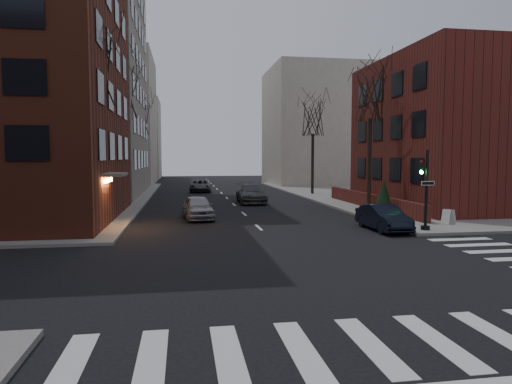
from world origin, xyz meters
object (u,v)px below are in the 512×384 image
Objects in this scene: traffic_signal at (425,195)px; streetlamp_far at (146,153)px; evergreen_shrub at (384,197)px; tree_right_b at (313,119)px; streetlamp_near at (124,151)px; sandwich_board at (448,217)px; tree_right_a at (371,95)px; parked_sedan at (383,218)px; car_lane_gray at (251,193)px; tree_left_a at (92,70)px; tree_left_c at (138,119)px; car_lane_far at (200,186)px; car_lane_silver at (198,207)px; tree_left_b at (121,93)px.

traffic_signal is 0.64× the size of streetlamp_far.
tree_right_b is at bearing 88.53° from evergreen_shrub.
sandwich_board is at bearing -31.66° from streetlamp_near.
tree_right_a is 2.37× the size of parked_sedan.
car_lane_gray is at bearing 99.11° from sandwich_board.
tree_left_c is at bearing 90.00° from tree_left_a.
traffic_signal is 3.14m from sandwich_board.
parked_sedan is 29.04m from car_lane_far.
parked_sedan is at bearing -96.74° from tree_right_b.
traffic_signal is at bearing -63.94° from streetlamp_far.
car_lane_gray is (4.69, 9.25, 0.07)m from car_lane_silver.
tree_right_b reaches higher than sandwich_board.
sandwich_board is at bearing -63.48° from car_lane_far.
tree_right_b is at bearing 72.13° from sandwich_board.
tree_left_a reaches higher than car_lane_gray.
tree_right_a is (17.60, -22.00, 0.00)m from tree_left_c.
traffic_signal is 0.41× the size of tree_right_a.
tree_left_a is 12.66× the size of sandwich_board.
streetlamp_near reaches higher than car_lane_silver.
tree_left_c is 35.82m from sandwich_board.
car_lane_gray is (-7.24, 7.16, -7.25)m from tree_right_a.
tree_left_b is at bearing -117.37° from car_lane_far.
evergreen_shrub reaches higher than car_lane_silver.
streetlamp_far is at bearing 98.68° from sandwich_board.
streetlamp_near reaches higher than car_lane_gray.
tree_left_b is 1.11× the size of tree_right_a.
car_lane_gray is 1.13× the size of car_lane_far.
streetlamp_near reaches higher than evergreen_shrub.
tree_left_c is 1.55× the size of streetlamp_near.
traffic_signal is 20.86m from streetlamp_near.
evergreen_shrub is at bearing -91.47° from tree_right_b.
tree_left_c is 4.28× the size of evergreen_shrub.
traffic_signal is 0.39× the size of tree_left_a.
car_lane_silver is at bearing 148.00° from traffic_signal.
tree_left_b reaches higher than parked_sedan.
streetlamp_far is at bearing 121.17° from evergreen_shrub.
streetlamp_near and streetlamp_far have the same top height.
streetlamp_far is at bearing 147.16° from car_lane_far.
tree_left_b is 2.00× the size of car_lane_gray.
tree_right_b reaches higher than car_lane_gray.
tree_left_a reaches higher than traffic_signal.
evergreen_shrub reaches higher than sandwich_board.
car_lane_gray is 6.66× the size of sandwich_board.
tree_left_c is 18.40m from streetlamp_near.
tree_right_a reaches higher than traffic_signal.
tree_right_b is at bearing -24.44° from tree_left_c.
streetlamp_far reaches higher than evergreen_shrub.
tree_left_b reaches higher than car_lane_gray.
tree_right_b is 11.33× the size of sandwich_board.
car_lane_gray is at bearing 47.15° from tree_left_a.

